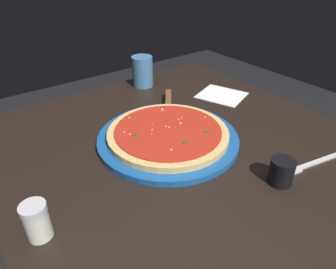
{
  "coord_description": "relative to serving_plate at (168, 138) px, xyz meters",
  "views": [
    {
      "loc": [
        0.5,
        -0.43,
        1.21
      ],
      "look_at": [
        -0.05,
        -0.02,
        0.78
      ],
      "focal_mm": 32.64,
      "sensor_mm": 36.0,
      "label": 1
    }
  ],
  "objects": [
    {
      "name": "serving_plate",
      "position": [
        0.0,
        0.0,
        0.0
      ],
      "size": [
        0.38,
        0.38,
        0.02
      ],
      "primitive_type": "cylinder",
      "color": "#195199",
      "rests_on": "restaurant_table"
    },
    {
      "name": "pizza_server",
      "position": [
        -0.14,
        0.1,
        0.01
      ],
      "size": [
        0.2,
        0.17,
        0.01
      ],
      "color": "silver",
      "rests_on": "serving_plate"
    },
    {
      "name": "fork",
      "position": [
        0.29,
        0.21,
        -0.01
      ],
      "size": [
        0.05,
        0.19,
        0.0
      ],
      "color": "silver",
      "rests_on": "restaurant_table"
    },
    {
      "name": "cup_small_sauce",
      "position": [
        0.28,
        0.1,
        0.02
      ],
      "size": [
        0.05,
        0.05,
        0.06
      ],
      "primitive_type": "cylinder",
      "color": "black",
      "rests_on": "restaurant_table"
    },
    {
      "name": "napkin_folded_right",
      "position": [
        -0.12,
        0.33,
        -0.01
      ],
      "size": [
        0.19,
        0.18,
        0.0
      ],
      "primitive_type": "cube",
      "rotation": [
        0.0,
        0.0,
        0.36
      ],
      "color": "white",
      "rests_on": "restaurant_table"
    },
    {
      "name": "cup_tall_drink",
      "position": [
        -0.36,
        0.16,
        0.05
      ],
      "size": [
        0.08,
        0.08,
        0.11
      ],
      "primitive_type": "cylinder",
      "color": "teal",
      "rests_on": "restaurant_table"
    },
    {
      "name": "pizza",
      "position": [
        -0.0,
        0.0,
        0.02
      ],
      "size": [
        0.32,
        0.32,
        0.02
      ],
      "color": "#DBB26B",
      "rests_on": "serving_plate"
    },
    {
      "name": "restaurant_table",
      "position": [
        0.05,
        0.02,
        -0.14
      ],
      "size": [
        0.98,
        0.92,
        0.76
      ],
      "color": "black",
      "rests_on": "ground_plane"
    },
    {
      "name": "parmesan_shaker",
      "position": [
        0.11,
        -0.37,
        0.03
      ],
      "size": [
        0.05,
        0.05,
        0.07
      ],
      "color": "silver",
      "rests_on": "restaurant_table"
    }
  ]
}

